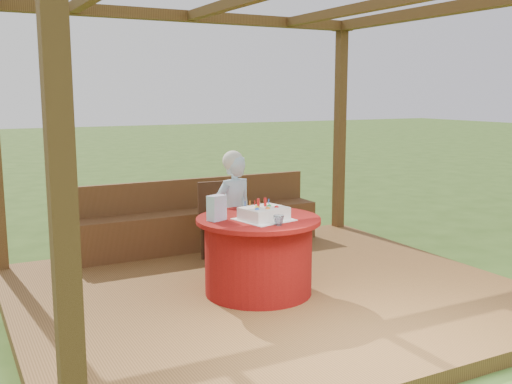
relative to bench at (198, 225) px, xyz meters
The scene contains 10 objects.
ground 1.76m from the bench, 90.00° to the right, with size 60.00×60.00×0.00m, color #2F4D19.
deck 1.75m from the bench, 90.00° to the right, with size 4.50×4.00×0.12m, color brown.
pergola 2.65m from the bench, 90.00° to the right, with size 4.50×4.00×2.72m.
bench is the anchor object (origin of this frame).
table 1.77m from the bench, 94.28° to the right, with size 1.12×1.12×0.70m.
chair 0.63m from the bench, 89.56° to the right, with size 0.44×0.44×0.85m.
elderly_woman 1.14m from the bench, 92.71° to the right, with size 0.48×0.36×1.24m.
birthday_cake 1.94m from the bench, 94.06° to the right, with size 0.50×0.50×0.19m.
gift_bag 1.85m from the bench, 106.74° to the right, with size 0.16×0.10×0.22m, color #E695D1.
drinking_glass 2.18m from the bench, 93.52° to the right, with size 0.09×0.09×0.09m, color white.
Camera 1 is at (-2.61, -4.68, 1.93)m, focal length 42.00 mm.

